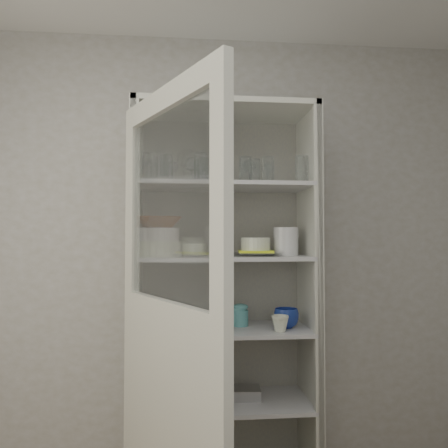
% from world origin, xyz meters
% --- Properties ---
extents(wall_back, '(3.60, 0.02, 2.60)m').
position_xyz_m(wall_back, '(0.00, 1.50, 1.30)').
color(wall_back, '#9B9789').
rests_on(wall_back, ground).
extents(pantry_cabinet, '(1.00, 0.45, 2.10)m').
position_xyz_m(pantry_cabinet, '(0.20, 1.34, 0.94)').
color(pantry_cabinet, beige).
rests_on(pantry_cabinet, floor).
extents(cupboard_door, '(0.45, 0.82, 2.00)m').
position_xyz_m(cupboard_door, '(-0.09, 0.65, 0.87)').
color(cupboard_door, beige).
rests_on(cupboard_door, floor).
extents(tumbler_0, '(0.09, 0.09, 0.14)m').
position_xyz_m(tumbler_0, '(-0.21, 1.12, 1.73)').
color(tumbler_0, silver).
rests_on(tumbler_0, shelf_glass).
extents(tumbler_1, '(0.09, 0.09, 0.14)m').
position_xyz_m(tumbler_1, '(-0.12, 1.17, 1.73)').
color(tumbler_1, silver).
rests_on(tumbler_1, shelf_glass).
extents(tumbler_2, '(0.08, 0.08, 0.15)m').
position_xyz_m(tumbler_2, '(0.06, 1.14, 1.74)').
color(tumbler_2, silver).
rests_on(tumbler_2, shelf_glass).
extents(tumbler_3, '(0.09, 0.09, 0.14)m').
position_xyz_m(tumbler_3, '(0.31, 1.17, 1.73)').
color(tumbler_3, silver).
rests_on(tumbler_3, shelf_glass).
extents(tumbler_4, '(0.07, 0.07, 0.13)m').
position_xyz_m(tumbler_4, '(0.36, 1.16, 1.73)').
color(tumbler_4, silver).
rests_on(tumbler_4, shelf_glass).
extents(tumbler_5, '(0.07, 0.07, 0.14)m').
position_xyz_m(tumbler_5, '(0.42, 1.12, 1.73)').
color(tumbler_5, silver).
rests_on(tumbler_5, shelf_glass).
extents(tumbler_6, '(0.08, 0.08, 0.15)m').
position_xyz_m(tumbler_6, '(0.61, 1.13, 1.73)').
color(tumbler_6, silver).
rests_on(tumbler_6, shelf_glass).
extents(tumbler_7, '(0.08, 0.08, 0.13)m').
position_xyz_m(tumbler_7, '(-0.21, 1.26, 1.72)').
color(tumbler_7, silver).
rests_on(tumbler_7, shelf_glass).
extents(tumbler_8, '(0.10, 0.10, 0.15)m').
position_xyz_m(tumbler_8, '(-0.15, 1.28, 1.74)').
color(tumbler_8, silver).
rests_on(tumbler_8, shelf_glass).
extents(tumbler_9, '(0.09, 0.09, 0.13)m').
position_xyz_m(tumbler_9, '(0.06, 1.26, 1.73)').
color(tumbler_9, silver).
rests_on(tumbler_9, shelf_glass).
extents(tumbler_10, '(0.08, 0.08, 0.15)m').
position_xyz_m(tumbler_10, '(0.21, 1.29, 1.73)').
color(tumbler_10, silver).
rests_on(tumbler_10, shelf_glass).
extents(tumbler_11, '(0.09, 0.09, 0.14)m').
position_xyz_m(tumbler_11, '(0.19, 1.25, 1.73)').
color(tumbler_11, silver).
rests_on(tumbler_11, shelf_glass).
extents(goblet_0, '(0.07, 0.07, 0.15)m').
position_xyz_m(goblet_0, '(-0.09, 1.35, 1.74)').
color(goblet_0, silver).
rests_on(goblet_0, shelf_glass).
extents(goblet_1, '(0.08, 0.08, 0.19)m').
position_xyz_m(goblet_1, '(0.02, 1.36, 1.75)').
color(goblet_1, silver).
rests_on(goblet_1, shelf_glass).
extents(goblet_2, '(0.08, 0.08, 0.18)m').
position_xyz_m(goblet_2, '(0.36, 1.37, 1.75)').
color(goblet_2, silver).
rests_on(goblet_2, shelf_glass).
extents(goblet_3, '(0.07, 0.07, 0.15)m').
position_xyz_m(goblet_3, '(0.46, 1.35, 1.74)').
color(goblet_3, silver).
rests_on(goblet_3, shelf_glass).
extents(plate_stack_front, '(0.26, 0.26, 0.08)m').
position_xyz_m(plate_stack_front, '(-0.16, 1.19, 1.30)').
color(plate_stack_front, silver).
rests_on(plate_stack_front, shelf_plates).
extents(plate_stack_back, '(0.20, 0.20, 0.07)m').
position_xyz_m(plate_stack_back, '(0.01, 1.36, 1.30)').
color(plate_stack_back, silver).
rests_on(plate_stack_back, shelf_plates).
extents(cream_bowl, '(0.30, 0.30, 0.07)m').
position_xyz_m(cream_bowl, '(-0.16, 1.19, 1.38)').
color(cream_bowl, silver).
rests_on(cream_bowl, plate_stack_front).
extents(terracotta_bowl, '(0.29, 0.29, 0.06)m').
position_xyz_m(terracotta_bowl, '(-0.16, 1.19, 1.44)').
color(terracotta_bowl, brown).
rests_on(terracotta_bowl, cream_bowl).
extents(glass_platter, '(0.31, 0.31, 0.02)m').
position_xyz_m(glass_platter, '(0.38, 1.26, 1.27)').
color(glass_platter, silver).
rests_on(glass_platter, shelf_plates).
extents(yellow_trivet, '(0.21, 0.21, 0.01)m').
position_xyz_m(yellow_trivet, '(0.38, 1.26, 1.28)').
color(yellow_trivet, '#F9F735').
rests_on(yellow_trivet, glass_platter).
extents(white_ramekin, '(0.21, 0.21, 0.07)m').
position_xyz_m(white_ramekin, '(0.38, 1.26, 1.33)').
color(white_ramekin, silver).
rests_on(white_ramekin, yellow_trivet).
extents(grey_bowl_stack, '(0.14, 0.14, 0.16)m').
position_xyz_m(grey_bowl_stack, '(0.55, 1.26, 1.34)').
color(grey_bowl_stack, silver).
rests_on(grey_bowl_stack, shelf_plates).
extents(mug_blue, '(0.14, 0.14, 0.11)m').
position_xyz_m(mug_blue, '(0.54, 1.23, 0.91)').
color(mug_blue, navy).
rests_on(mug_blue, shelf_mugs).
extents(mug_teal, '(0.12, 0.12, 0.11)m').
position_xyz_m(mug_teal, '(0.28, 1.32, 0.91)').
color(mug_teal, teal).
rests_on(mug_teal, shelf_mugs).
extents(mug_white, '(0.12, 0.12, 0.09)m').
position_xyz_m(mug_white, '(0.49, 1.13, 0.90)').
color(mug_white, silver).
rests_on(mug_white, shelf_mugs).
extents(teal_jar, '(0.09, 0.09, 0.11)m').
position_xyz_m(teal_jar, '(0.30, 1.31, 0.91)').
color(teal_jar, teal).
rests_on(teal_jar, shelf_mugs).
extents(measuring_cups, '(0.11, 0.11, 0.04)m').
position_xyz_m(measuring_cups, '(-0.15, 1.20, 0.88)').
color(measuring_cups, '#A4A3AE').
rests_on(measuring_cups, shelf_mugs).
extents(white_canister, '(0.14, 0.14, 0.14)m').
position_xyz_m(white_canister, '(-0.21, 1.29, 0.93)').
color(white_canister, silver).
rests_on(white_canister, shelf_mugs).
extents(cream_dish, '(0.24, 0.24, 0.07)m').
position_xyz_m(cream_dish, '(-0.11, 1.23, 0.50)').
color(cream_dish, silver).
rests_on(cream_dish, shelf_bot).
extents(tin_box, '(0.20, 0.15, 0.06)m').
position_xyz_m(tin_box, '(0.31, 1.29, 0.49)').
color(tin_box, gray).
rests_on(tin_box, shelf_bot).
extents(tumbler_12, '(0.07, 0.07, 0.13)m').
position_xyz_m(tumbler_12, '(0.08, 1.17, 1.73)').
color(tumbler_12, silver).
rests_on(tumbler_12, shelf_glass).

